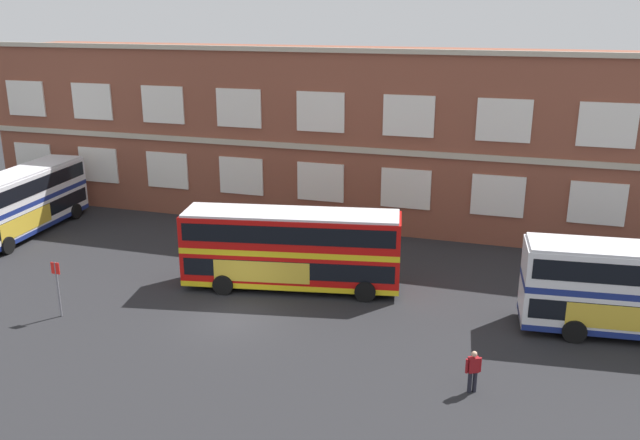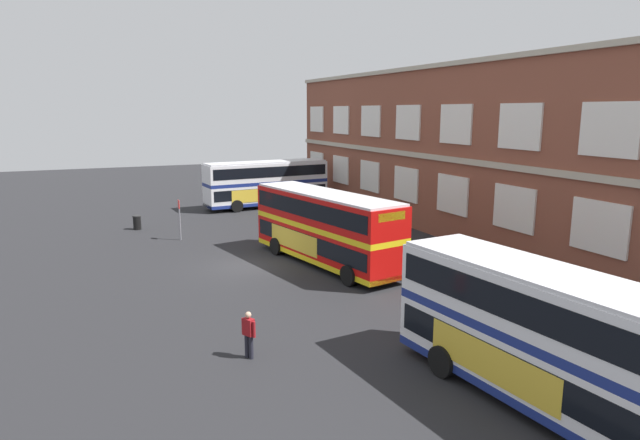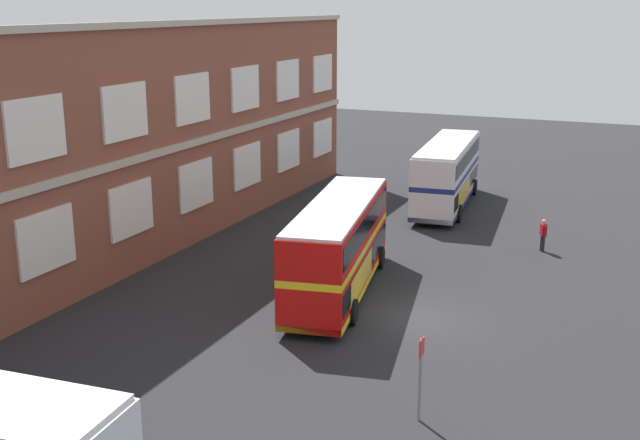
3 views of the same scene
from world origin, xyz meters
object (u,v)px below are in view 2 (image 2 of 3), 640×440
object	(u,v)px
double_decker_near	(267,183)
double_decker_far	(561,343)
double_decker_middle	(325,227)
waiting_passenger	(249,333)
bus_stand_flag	(179,216)
station_litter_bin	(137,222)

from	to	relation	value
double_decker_near	double_decker_far	world-z (taller)	same
double_decker_middle	waiting_passenger	world-z (taller)	double_decker_middle
bus_stand_flag	double_decker_middle	bearing A→B (deg)	35.14
double_decker_middle	station_litter_bin	xyz separation A→B (m)	(-13.80, -8.77, -1.63)
waiting_passenger	station_litter_bin	xyz separation A→B (m)	(-23.62, -1.44, -0.41)
double_decker_near	bus_stand_flag	xyz separation A→B (m)	(10.00, -9.36, -0.51)
station_litter_bin	double_decker_middle	bearing A→B (deg)	32.44
station_litter_bin	waiting_passenger	bearing A→B (deg)	3.50
station_litter_bin	bus_stand_flag	bearing A→B (deg)	26.55
double_decker_middle	station_litter_bin	world-z (taller)	double_decker_middle
double_decker_middle	double_decker_far	distance (m)	16.79
double_decker_middle	bus_stand_flag	size ratio (longest dim) A/B	4.18
waiting_passenger	double_decker_near	bearing A→B (deg)	160.57
double_decker_middle	waiting_passenger	xyz separation A→B (m)	(9.81, -7.33, -1.22)
double_decker_far	bus_stand_flag	bearing A→B (deg)	-166.82
double_decker_middle	double_decker_far	size ratio (longest dim) A/B	1.01
bus_stand_flag	station_litter_bin	bearing A→B (deg)	-153.45
double_decker_far	station_litter_bin	world-z (taller)	double_decker_far
double_decker_middle	double_decker_far	world-z (taller)	same
station_litter_bin	double_decker_far	bearing A→B (deg)	15.34
double_decker_far	double_decker_middle	bearing A→B (deg)	178.71
double_decker_far	waiting_passenger	distance (m)	9.92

